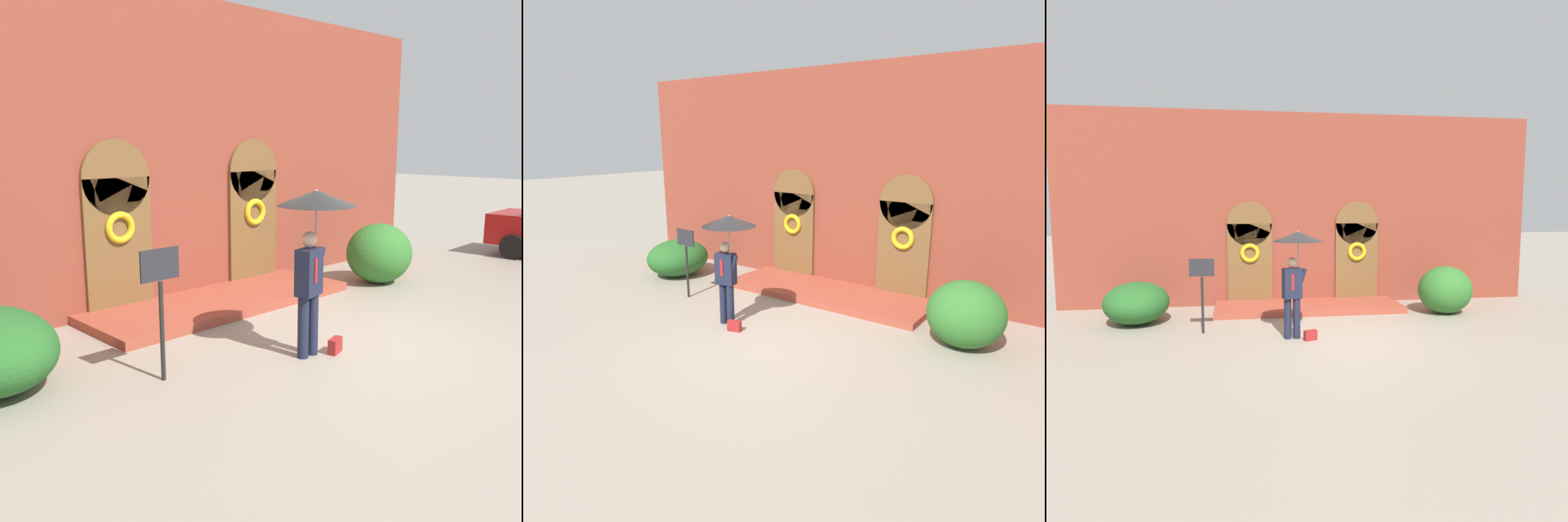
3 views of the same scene
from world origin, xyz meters
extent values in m
plane|color=gray|center=(0.00, 0.00, 0.00)|extent=(80.00, 80.00, 0.00)
cube|color=brown|center=(0.00, 4.20, 2.80)|extent=(14.00, 0.50, 5.60)
cube|color=brown|center=(-1.60, 3.91, 1.20)|extent=(1.30, 0.08, 2.40)
cylinder|color=brown|center=(-1.60, 3.91, 2.40)|extent=(1.30, 0.08, 1.30)
cube|color=brown|center=(1.60, 3.91, 1.20)|extent=(1.30, 0.08, 2.40)
cylinder|color=brown|center=(1.60, 3.91, 2.40)|extent=(1.30, 0.08, 1.30)
torus|color=gold|center=(-1.60, 3.84, 1.55)|extent=(0.56, 0.12, 0.56)
torus|color=gold|center=(1.60, 3.84, 1.55)|extent=(0.56, 0.12, 0.56)
cube|color=#98402E|center=(0.00, 3.05, 0.08)|extent=(5.20, 1.80, 0.16)
cylinder|color=#191E33|center=(-0.89, 0.24, 0.45)|extent=(0.16, 0.16, 0.90)
cylinder|color=#191E33|center=(-0.69, 0.24, 0.45)|extent=(0.16, 0.16, 0.90)
cube|color=#191E33|center=(-0.79, 0.24, 1.23)|extent=(0.44, 0.32, 0.66)
cube|color=#A51919|center=(-0.79, 0.11, 1.27)|extent=(0.06, 0.02, 0.36)
sphere|color=tan|center=(-0.79, 0.24, 1.69)|extent=(0.22, 0.22, 0.22)
cylinder|color=#191E33|center=(-0.57, 0.24, 1.33)|extent=(0.22, 0.09, 0.46)
cylinder|color=gray|center=(-0.66, 0.24, 1.65)|extent=(0.02, 0.02, 0.98)
cone|color=black|center=(-0.66, 0.24, 2.25)|extent=(1.10, 1.10, 0.22)
cone|color=white|center=(-0.66, 0.24, 2.27)|extent=(0.61, 0.60, 0.20)
cube|color=maroon|center=(-0.41, 0.04, 0.11)|extent=(0.30, 0.19, 0.22)
cylinder|color=black|center=(-2.76, 0.96, 0.65)|extent=(0.06, 0.06, 1.30)
cube|color=#232328|center=(-2.76, 0.96, 1.52)|extent=(0.56, 0.03, 0.40)
ellipsoid|color=#2D6B28|center=(3.62, 2.09, 0.64)|extent=(1.45, 1.37, 1.28)
cylinder|color=black|center=(8.23, 1.13, 0.32)|extent=(0.26, 0.65, 0.64)
camera|label=1|loc=(-6.74, -4.95, 3.02)|focal=40.00mm
camera|label=2|loc=(5.63, -6.60, 3.87)|focal=32.00mm
camera|label=3|loc=(-1.93, -9.68, 2.87)|focal=32.00mm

